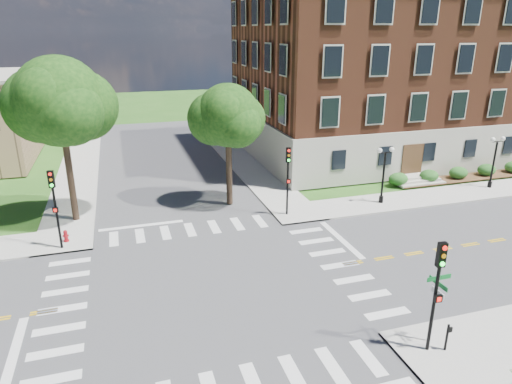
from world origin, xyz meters
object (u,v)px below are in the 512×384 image
object	(u,v)px
traffic_signal_ne	(288,173)
twin_lamp_east	(494,159)
fire_hydrant	(66,236)
traffic_signal_nw	(54,200)
push_button_post	(447,336)
street_sign_pole	(437,296)
traffic_signal_se	(437,284)
twin_lamp_west	(384,172)

from	to	relation	value
traffic_signal_ne	twin_lamp_east	bearing A→B (deg)	1.83
fire_hydrant	twin_lamp_east	bearing A→B (deg)	1.24
traffic_signal_nw	push_button_post	bearing A→B (deg)	-42.56
twin_lamp_east	traffic_signal_nw	bearing A→B (deg)	-177.28
street_sign_pole	twin_lamp_east	bearing A→B (deg)	41.61
traffic_signal_se	street_sign_pole	bearing A→B (deg)	44.64
twin_lamp_west	twin_lamp_east	size ratio (longest dim) A/B	1.00
traffic_signal_se	traffic_signal_ne	world-z (taller)	same
traffic_signal_nw	street_sign_pole	xyz separation A→B (m)	(15.48, -13.76, -0.88)
traffic_signal_se	traffic_signal_ne	distance (m)	15.17
traffic_signal_ne	traffic_signal_nw	bearing A→B (deg)	-176.19
twin_lamp_west	fire_hydrant	xyz separation A→B (m)	(-22.07, -0.25, -2.06)
traffic_signal_se	fire_hydrant	xyz separation A→B (m)	(-14.85, 15.04, -2.72)
traffic_signal_se	push_button_post	size ratio (longest dim) A/B	4.00
push_button_post	traffic_signal_nw	bearing A→B (deg)	137.44
twin_lamp_west	twin_lamp_east	bearing A→B (deg)	2.50
push_button_post	fire_hydrant	world-z (taller)	push_button_post
twin_lamp_east	street_sign_pole	distance (m)	23.06
fire_hydrant	traffic_signal_ne	bearing A→B (deg)	0.51
twin_lamp_west	fire_hydrant	distance (m)	22.17
twin_lamp_east	twin_lamp_west	bearing A→B (deg)	-177.50
traffic_signal_nw	twin_lamp_east	distance (m)	32.76
traffic_signal_nw	traffic_signal_ne	bearing A→B (deg)	3.81
traffic_signal_ne	fire_hydrant	xyz separation A→B (m)	(-14.49, -0.13, -2.72)
traffic_signal_nw	twin_lamp_west	xyz separation A→B (m)	(22.26, 1.10, -0.66)
traffic_signal_ne	traffic_signal_nw	size ratio (longest dim) A/B	1.00
twin_lamp_east	push_button_post	xyz separation A→B (m)	(-17.00, -15.98, -1.73)
traffic_signal_nw	fire_hydrant	world-z (taller)	traffic_signal_nw
twin_lamp_west	street_sign_pole	world-z (taller)	twin_lamp_west
push_button_post	traffic_signal_ne	bearing A→B (deg)	93.85
traffic_signal_nw	street_sign_pole	distance (m)	20.73
push_button_post	traffic_signal_se	bearing A→B (deg)	160.40
twin_lamp_east	street_sign_pole	bearing A→B (deg)	-138.39
fire_hydrant	twin_lamp_west	bearing A→B (deg)	0.65
twin_lamp_west	street_sign_pole	bearing A→B (deg)	-114.55
traffic_signal_ne	push_button_post	bearing A→B (deg)	-86.15
fire_hydrant	street_sign_pole	bearing A→B (deg)	-43.70
twin_lamp_west	twin_lamp_east	world-z (taller)	same
push_button_post	fire_hydrant	xyz separation A→B (m)	(-15.52, 15.28, -0.33)
traffic_signal_nw	push_button_post	world-z (taller)	traffic_signal_nw
twin_lamp_west	push_button_post	distance (m)	16.94
twin_lamp_east	street_sign_pole	xyz separation A→B (m)	(-17.24, -15.31, -0.21)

